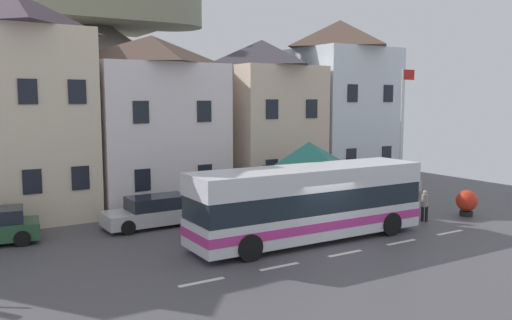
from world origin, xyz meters
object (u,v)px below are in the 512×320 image
object	(u,v)px
townhouse_01	(18,105)
pedestrian_01	(425,204)
pedestrian_02	(410,195)
public_bench	(292,197)
townhouse_02	(153,121)
townhouse_03	(262,116)
pedestrian_00	(400,197)
harbour_buoy	(467,202)
bus_shelter	(309,155)
townhouse_04	(339,103)
hilltop_castle	(97,85)
transit_bus	(309,204)
flagpole	(402,126)
parked_car_00	(154,212)
parked_car_01	(387,184)

from	to	relation	value
townhouse_01	pedestrian_01	bearing A→B (deg)	-35.03
pedestrian_02	public_bench	size ratio (longest dim) A/B	1.00
townhouse_02	townhouse_03	distance (m)	7.31
townhouse_01	pedestrian_00	distance (m)	19.52
townhouse_03	pedestrian_01	world-z (taller)	townhouse_03
harbour_buoy	bus_shelter	bearing A→B (deg)	143.85
townhouse_04	hilltop_castle	xyz separation A→B (m)	(-11.57, 18.10, 1.45)
townhouse_02	harbour_buoy	size ratio (longest dim) A/B	7.07
public_bench	harbour_buoy	distance (m)	8.92
transit_bus	flagpole	size ratio (longest dim) A/B	1.38
harbour_buoy	pedestrian_00	bearing A→B (deg)	141.29
parked_car_00	parked_car_01	world-z (taller)	parked_car_00
townhouse_02	hilltop_castle	world-z (taller)	hilltop_castle
pedestrian_00	harbour_buoy	size ratio (longest dim) A/B	1.26
harbour_buoy	transit_bus	bearing A→B (deg)	177.18
townhouse_01	townhouse_02	world-z (taller)	townhouse_01
townhouse_02	bus_shelter	distance (m)	8.87
flagpole	townhouse_04	bearing A→B (deg)	79.40
pedestrian_00	townhouse_04	bearing A→B (deg)	67.80
parked_car_01	pedestrian_02	size ratio (longest dim) A/B	2.91
bus_shelter	pedestrian_01	size ratio (longest dim) A/B	2.45
bus_shelter	public_bench	xyz separation A→B (m)	(0.44, 2.03, -2.55)
parked_car_01	pedestrian_00	distance (m)	5.56
hilltop_castle	bus_shelter	world-z (taller)	hilltop_castle
townhouse_02	flagpole	bearing A→B (deg)	-29.53
townhouse_02	pedestrian_01	distance (m)	14.88
townhouse_04	townhouse_01	bearing A→B (deg)	179.03
townhouse_02	flagpole	size ratio (longest dim) A/B	1.23
public_bench	harbour_buoy	xyz separation A→B (m)	(5.92, -6.67, 0.26)
transit_bus	flagpole	distance (m)	10.56
hilltop_castle	bus_shelter	bearing A→B (deg)	-80.91
parked_car_00	parked_car_01	bearing A→B (deg)	-179.75
bus_shelter	flagpole	xyz separation A→B (m)	(6.29, -0.29, 1.31)
townhouse_02	parked_car_00	bearing A→B (deg)	-110.80
parked_car_00	townhouse_02	bearing A→B (deg)	-111.71
parked_car_00	harbour_buoy	bearing A→B (deg)	155.78
bus_shelter	parked_car_01	world-z (taller)	bus_shelter
transit_bus	flagpole	bearing A→B (deg)	23.00
townhouse_04	transit_bus	size ratio (longest dim) A/B	1.07
townhouse_03	parked_car_00	world-z (taller)	townhouse_03
townhouse_02	townhouse_03	bearing A→B (deg)	2.97
pedestrian_00	parked_car_00	bearing A→B (deg)	160.75
townhouse_03	pedestrian_01	bearing A→B (deg)	-79.21
bus_shelter	public_bench	world-z (taller)	bus_shelter
townhouse_01	townhouse_03	distance (m)	14.08
parked_car_00	pedestrian_00	size ratio (longest dim) A/B	2.72
townhouse_03	pedestrian_01	xyz separation A→B (m)	(2.14, -11.24, -3.89)
townhouse_04	harbour_buoy	xyz separation A→B (m)	(-1.25, -11.34, -4.81)
townhouse_02	parked_car_00	world-z (taller)	townhouse_02
transit_bus	parked_car_01	distance (m)	12.00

